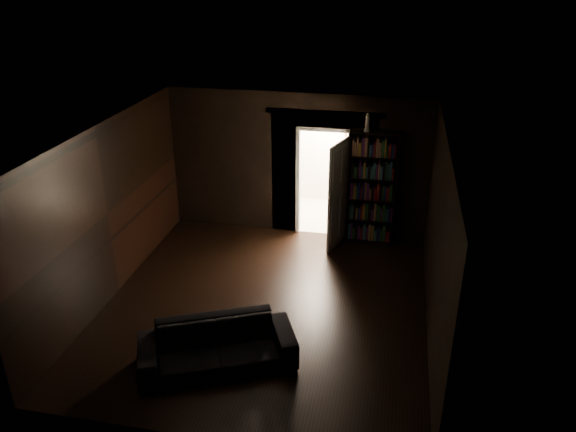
# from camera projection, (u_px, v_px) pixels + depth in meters

# --- Properties ---
(ground) EXTENTS (5.50, 5.50, 0.00)m
(ground) POSITION_uv_depth(u_px,v_px,m) (265.00, 306.00, 8.89)
(ground) COLOR black
(ground) RESTS_ON ground
(room_walls) EXTENTS (5.02, 5.61, 2.84)m
(room_walls) POSITION_uv_depth(u_px,v_px,m) (278.00, 183.00, 9.13)
(room_walls) COLOR black
(room_walls) RESTS_ON ground
(kitchen_alcove) EXTENTS (2.20, 1.80, 2.60)m
(kitchen_alcove) POSITION_uv_depth(u_px,v_px,m) (330.00, 158.00, 11.73)
(kitchen_alcove) COLOR #B8B3A0
(kitchen_alcove) RESTS_ON ground
(sofa) EXTENTS (2.26, 1.67, 0.80)m
(sofa) POSITION_uv_depth(u_px,v_px,m) (217.00, 340.00, 7.47)
(sofa) COLOR black
(sofa) RESTS_ON ground
(bookshelf) EXTENTS (0.93, 0.41, 2.20)m
(bookshelf) POSITION_uv_depth(u_px,v_px,m) (372.00, 188.00, 10.47)
(bookshelf) COLOR black
(bookshelf) RESTS_ON ground
(refrigerator) EXTENTS (0.95, 0.92, 1.65)m
(refrigerator) POSITION_uv_depth(u_px,v_px,m) (359.00, 174.00, 11.93)
(refrigerator) COLOR silver
(refrigerator) RESTS_ON ground
(door) EXTENTS (0.29, 0.83, 2.05)m
(door) POSITION_uv_depth(u_px,v_px,m) (338.00, 195.00, 10.37)
(door) COLOR silver
(door) RESTS_ON ground
(figurine) EXTENTS (0.13, 0.13, 0.33)m
(figurine) POSITION_uv_depth(u_px,v_px,m) (367.00, 122.00, 9.92)
(figurine) COLOR silver
(figurine) RESTS_ON bookshelf
(bottles) EXTENTS (0.64, 0.28, 0.26)m
(bottles) POSITION_uv_depth(u_px,v_px,m) (357.00, 131.00, 11.48)
(bottles) COLOR black
(bottles) RESTS_ON refrigerator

